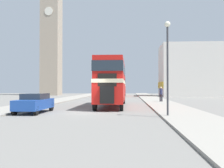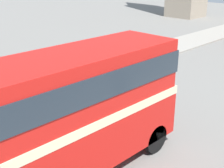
# 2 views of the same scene
# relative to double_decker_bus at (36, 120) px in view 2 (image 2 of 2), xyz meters

# --- Properties ---
(double_decker_bus) EXTENTS (2.42, 11.11, 4.35)m
(double_decker_bus) POSITION_rel_double_decker_bus_xyz_m (0.00, 0.00, 0.00)
(double_decker_bus) COLOR red
(double_decker_bus) RESTS_ON ground_plane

